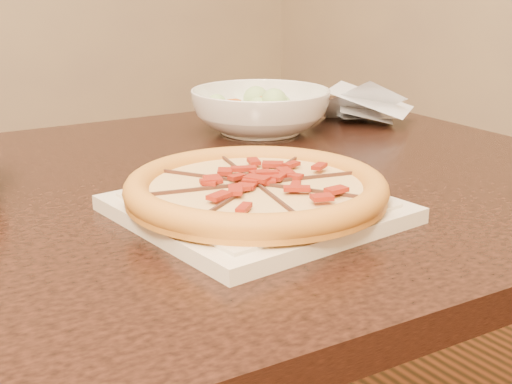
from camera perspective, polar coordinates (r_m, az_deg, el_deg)
dining_table at (r=0.98m, az=-10.74°, el=-5.75°), size 1.46×0.97×0.75m
plate at (r=0.84m, az=-0.00°, el=-1.26°), size 0.30×0.30×0.02m
pizza at (r=0.84m, az=-0.00°, el=0.27°), size 0.31×0.31×0.03m
salad_bowl at (r=1.27m, az=0.36°, el=6.48°), size 0.30×0.30×0.08m
salad at (r=1.26m, az=0.28°, el=8.99°), size 0.10×0.12×0.04m
cling_film at (r=1.37m, az=8.88°, el=6.52°), size 0.19×0.16×0.05m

